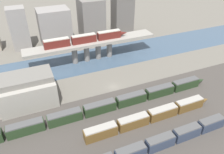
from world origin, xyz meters
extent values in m
plane|color=#666056|center=(0.00, 0.00, 0.00)|extent=(400.00, 400.00, 0.00)
cube|color=#423D38|center=(0.00, -24.00, 0.00)|extent=(280.00, 42.00, 0.01)
cube|color=#3D5166|center=(0.00, 26.86, 0.00)|extent=(320.00, 24.86, 0.01)
cube|color=gray|center=(0.00, 26.86, 9.49)|extent=(66.59, 8.45, 1.28)
cylinder|color=gray|center=(-9.32, 26.86, 4.42)|extent=(2.78, 2.78, 8.85)
cylinder|color=gray|center=(-3.11, 26.86, 4.42)|extent=(2.78, 2.78, 8.85)
cylinder|color=gray|center=(3.11, 26.86, 4.42)|extent=(2.78, 2.78, 8.85)
cylinder|color=gray|center=(9.32, 26.86, 4.42)|extent=(2.78, 2.78, 8.85)
cube|color=#5B1E19|center=(-17.20, 26.86, 11.94)|extent=(12.05, 2.87, 3.63)
cube|color=#B7B2A3|center=(-17.20, 26.86, 13.95)|extent=(11.57, 2.64, 0.40)
cube|color=#5B1E19|center=(-4.01, 26.86, 11.94)|extent=(12.05, 2.87, 3.63)
cube|color=#B7B2A3|center=(-4.01, 26.86, 13.95)|extent=(11.57, 2.64, 0.40)
cube|color=#5B1E19|center=(9.19, 26.86, 11.94)|extent=(12.05, 2.87, 3.63)
cube|color=#B7B2A3|center=(9.19, 26.86, 13.95)|extent=(11.57, 2.64, 0.40)
cone|color=#5B1E19|center=(17.32, 26.86, 11.76)|extent=(4.22, 2.58, 2.58)
cube|color=#2D384C|center=(-9.55, -34.51, 1.77)|extent=(9.11, 3.02, 3.55)
cube|color=#4C4C4C|center=(-9.55, -34.51, 3.75)|extent=(8.75, 2.78, 0.40)
cube|color=#2D384C|center=(0.35, -34.51, 1.77)|extent=(9.11, 3.02, 3.55)
cube|color=#4C4C4C|center=(0.35, -34.51, 3.75)|extent=(8.75, 2.78, 0.40)
cube|color=#2D384C|center=(10.24, -34.51, 1.77)|extent=(9.11, 3.02, 3.55)
cube|color=#4C4C4C|center=(10.24, -34.51, 3.75)|extent=(8.75, 2.78, 0.40)
cube|color=#2D384C|center=(20.14, -34.51, 1.77)|extent=(9.11, 3.02, 3.55)
cube|color=#4C4C4C|center=(20.14, -34.51, 3.75)|extent=(8.75, 2.78, 0.40)
cone|color=#2D384C|center=(26.29, -34.51, 1.60)|extent=(3.19, 2.72, 2.72)
cube|color=brown|center=(-14.66, -23.78, 1.80)|extent=(10.80, 3.07, 3.61)
cube|color=#9E998E|center=(-14.66, -23.78, 3.81)|extent=(10.37, 2.83, 0.40)
cube|color=brown|center=(-3.08, -23.78, 1.80)|extent=(10.80, 3.07, 3.61)
cube|color=#9E998E|center=(-3.08, -23.78, 3.81)|extent=(10.37, 2.83, 0.40)
cube|color=brown|center=(8.50, -23.78, 1.80)|extent=(10.80, 3.07, 3.61)
cube|color=#9E998E|center=(8.50, -23.78, 3.81)|extent=(10.37, 2.83, 0.40)
cube|color=brown|center=(20.08, -23.78, 1.80)|extent=(10.80, 3.07, 3.61)
cube|color=#9E998E|center=(20.08, -23.78, 3.81)|extent=(10.37, 2.83, 0.40)
cone|color=brown|center=(27.37, -23.78, 1.62)|extent=(3.78, 2.77, 2.77)
cube|color=#23381E|center=(-36.29, -12.60, 1.77)|extent=(11.83, 3.17, 3.53)
cube|color=#4C4C4C|center=(-36.29, -12.60, 3.73)|extent=(11.35, 2.91, 0.40)
cube|color=#23381E|center=(-23.54, -12.60, 1.77)|extent=(11.83, 3.17, 3.53)
cube|color=#4C4C4C|center=(-23.54, -12.60, 3.73)|extent=(11.35, 2.91, 0.40)
cube|color=#23381E|center=(-10.80, -12.60, 1.77)|extent=(11.83, 3.17, 3.53)
cube|color=#4C4C4C|center=(-10.80, -12.60, 3.73)|extent=(11.35, 2.91, 0.40)
cube|color=#23381E|center=(1.95, -12.60, 1.77)|extent=(11.83, 3.17, 3.53)
cube|color=#4C4C4C|center=(1.95, -12.60, 3.73)|extent=(11.35, 2.91, 0.40)
cube|color=#23381E|center=(14.69, -12.60, 1.77)|extent=(11.83, 3.17, 3.53)
cube|color=#4C4C4C|center=(14.69, -12.60, 3.73)|extent=(11.35, 2.91, 0.40)
cube|color=#23381E|center=(27.43, -12.60, 1.77)|extent=(11.83, 3.17, 3.53)
cube|color=#4C4C4C|center=(27.43, -12.60, 3.73)|extent=(11.35, 2.91, 0.40)
cone|color=#23381E|center=(35.42, -12.60, 1.59)|extent=(4.14, 2.85, 2.85)
cube|color=#9E998E|center=(-33.63, 3.56, 4.90)|extent=(20.09, 15.11, 9.80)
cube|color=slate|center=(-33.63, 3.56, 10.87)|extent=(19.69, 10.58, 2.15)
cube|color=gray|center=(-32.16, 55.60, 11.51)|extent=(9.42, 8.97, 23.02)
cube|color=gray|center=(-12.92, 56.25, 10.03)|extent=(17.65, 13.62, 20.06)
cube|color=slate|center=(9.99, 57.40, 11.60)|extent=(14.19, 14.20, 23.21)
cube|color=#605B56|center=(30.70, 56.33, 11.45)|extent=(12.44, 9.69, 22.91)
camera|label=1|loc=(-30.34, -69.68, 53.89)|focal=35.00mm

